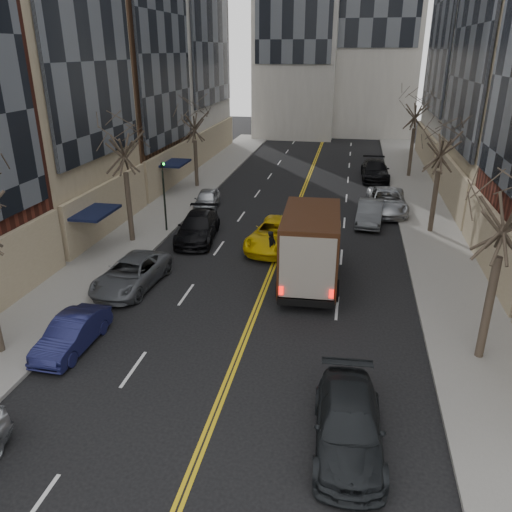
{
  "coord_description": "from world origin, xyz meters",
  "views": [
    {
      "loc": [
        3.65,
        -5.88,
        10.62
      ],
      "look_at": [
        -0.17,
        14.04,
        2.2
      ],
      "focal_mm": 35.0,
      "sensor_mm": 36.0,
      "label": 1
    }
  ],
  "objects_px": {
    "observer_sedan": "(348,425)",
    "taxi": "(276,234)",
    "ups_truck": "(311,246)",
    "pedestrian": "(272,246)"
  },
  "relations": [
    {
      "from": "ups_truck",
      "to": "observer_sedan",
      "type": "bearing_deg",
      "value": -81.27
    },
    {
      "from": "observer_sedan",
      "to": "taxi",
      "type": "xyz_separation_m",
      "value": [
        -4.42,
        15.12,
        0.08
      ]
    },
    {
      "from": "taxi",
      "to": "observer_sedan",
      "type": "bearing_deg",
      "value": -65.89
    },
    {
      "from": "observer_sedan",
      "to": "pedestrian",
      "type": "xyz_separation_m",
      "value": [
        -4.34,
        13.06,
        0.14
      ]
    },
    {
      "from": "taxi",
      "to": "ups_truck",
      "type": "bearing_deg",
      "value": -54.02
    },
    {
      "from": "observer_sedan",
      "to": "pedestrian",
      "type": "relative_size",
      "value": 2.92
    },
    {
      "from": "observer_sedan",
      "to": "taxi",
      "type": "relative_size",
      "value": 0.88
    },
    {
      "from": "ups_truck",
      "to": "taxi",
      "type": "relative_size",
      "value": 1.23
    },
    {
      "from": "taxi",
      "to": "pedestrian",
      "type": "bearing_deg",
      "value": -80.08
    },
    {
      "from": "taxi",
      "to": "pedestrian",
      "type": "height_order",
      "value": "pedestrian"
    }
  ]
}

